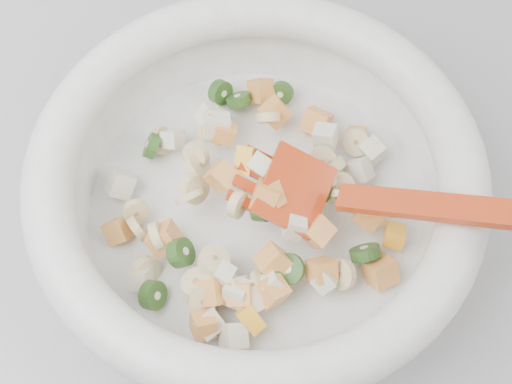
# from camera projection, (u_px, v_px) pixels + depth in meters

# --- Properties ---
(counter) EXTENTS (2.00, 0.60, 0.90)m
(counter) POSITION_uv_depth(u_px,v_px,m) (180.00, 315.00, 1.08)
(counter) COLOR gray
(counter) RESTS_ON ground
(mixing_bowl) EXTENTS (0.47, 0.39, 0.16)m
(mixing_bowl) POSITION_uv_depth(u_px,v_px,m) (257.00, 187.00, 0.61)
(mixing_bowl) COLOR white
(mixing_bowl) RESTS_ON counter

